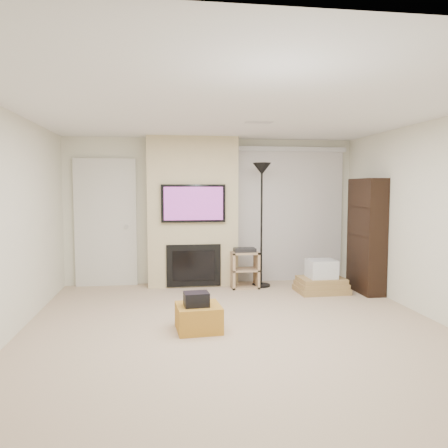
{
  "coord_description": "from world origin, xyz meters",
  "views": [
    {
      "loc": [
        -0.83,
        -4.81,
        1.65
      ],
      "look_at": [
        0.0,
        1.2,
        1.15
      ],
      "focal_mm": 35.0,
      "sensor_mm": 36.0,
      "label": 1
    }
  ],
  "objects": [
    {
      "name": "floor",
      "position": [
        0.0,
        0.0,
        0.0
      ],
      "size": [
        5.0,
        5.5,
        0.0
      ],
      "primitive_type": "cube",
      "color": "#C5A98A",
      "rests_on": "ground"
    },
    {
      "name": "ceiling",
      "position": [
        0.0,
        0.0,
        2.5
      ],
      "size": [
        5.0,
        5.5,
        0.0
      ],
      "primitive_type": "cube",
      "color": "white",
      "rests_on": "wall_back"
    },
    {
      "name": "wall_back",
      "position": [
        0.0,
        2.75,
        1.25
      ],
      "size": [
        5.0,
        0.0,
        2.5
      ],
      "primitive_type": "cube",
      "rotation": [
        1.57,
        0.0,
        0.0
      ],
      "color": "white",
      "rests_on": "ground"
    },
    {
      "name": "wall_front",
      "position": [
        0.0,
        -2.75,
        1.25
      ],
      "size": [
        5.0,
        0.0,
        2.5
      ],
      "primitive_type": "cube",
      "rotation": [
        1.57,
        0.0,
        0.0
      ],
      "color": "white",
      "rests_on": "ground"
    },
    {
      "name": "wall_left",
      "position": [
        -2.5,
        0.0,
        1.25
      ],
      "size": [
        0.0,
        5.5,
        2.5
      ],
      "primitive_type": "cube",
      "rotation": [
        1.57,
        0.0,
        1.57
      ],
      "color": "white",
      "rests_on": "ground"
    },
    {
      "name": "wall_right",
      "position": [
        2.5,
        0.0,
        1.25
      ],
      "size": [
        0.0,
        5.5,
        2.5
      ],
      "primitive_type": "cube",
      "rotation": [
        1.57,
        0.0,
        1.57
      ],
      "color": "white",
      "rests_on": "ground"
    },
    {
      "name": "hvac_vent",
      "position": [
        0.4,
        0.8,
        2.5
      ],
      "size": [
        0.35,
        0.18,
        0.01
      ],
      "primitive_type": "cube",
      "color": "silver",
      "rests_on": "ceiling"
    },
    {
      "name": "ottoman",
      "position": [
        -0.45,
        0.14,
        0.15
      ],
      "size": [
        0.54,
        0.54,
        0.3
      ],
      "primitive_type": "cube",
      "rotation": [
        0.0,
        0.0,
        0.08
      ],
      "color": "#B77D27",
      "rests_on": "floor"
    },
    {
      "name": "black_bag",
      "position": [
        -0.47,
        0.1,
        0.38
      ],
      "size": [
        0.3,
        0.24,
        0.16
      ],
      "primitive_type": "cube",
      "rotation": [
        0.0,
        0.0,
        0.08
      ],
      "color": "black",
      "rests_on": "ottoman"
    },
    {
      "name": "fireplace_wall",
      "position": [
        -0.35,
        2.54,
        1.24
      ],
      "size": [
        1.5,
        0.47,
        2.5
      ],
      "color": "beige",
      "rests_on": "floor"
    },
    {
      "name": "entry_door",
      "position": [
        -1.8,
        2.71,
        1.05
      ],
      "size": [
        1.02,
        0.11,
        2.14
      ],
      "color": "silver",
      "rests_on": "floor"
    },
    {
      "name": "vertical_blinds",
      "position": [
        1.4,
        2.7,
        1.27
      ],
      "size": [
        1.98,
        0.1,
        2.37
      ],
      "color": "silver",
      "rests_on": "floor"
    },
    {
      "name": "floor_lamp",
      "position": [
        0.78,
        2.28,
        1.63
      ],
      "size": [
        0.31,
        0.31,
        2.07
      ],
      "color": "black",
      "rests_on": "floor"
    },
    {
      "name": "av_stand",
      "position": [
        0.49,
        2.24,
        0.35
      ],
      "size": [
        0.45,
        0.38,
        0.66
      ],
      "color": "tan",
      "rests_on": "floor"
    },
    {
      "name": "box_stack",
      "position": [
        1.63,
        1.73,
        0.2
      ],
      "size": [
        0.79,
        0.6,
        0.52
      ],
      "color": "#A6824D",
      "rests_on": "floor"
    },
    {
      "name": "bookshelf",
      "position": [
        2.34,
        1.67,
        0.9
      ],
      "size": [
        0.3,
        0.8,
        1.8
      ],
      "color": "black",
      "rests_on": "floor"
    }
  ]
}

